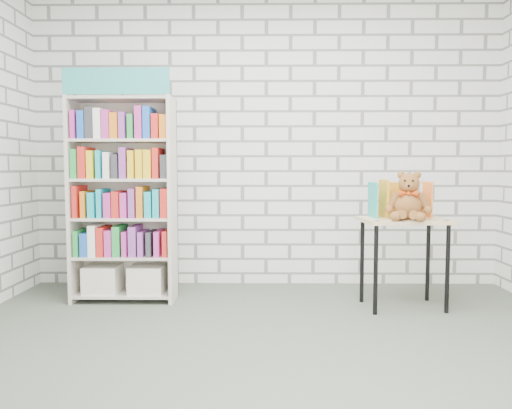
{
  "coord_description": "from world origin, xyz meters",
  "views": [
    {
      "loc": [
        -0.04,
        -2.88,
        1.14
      ],
      "look_at": [
        -0.09,
        0.95,
        0.86
      ],
      "focal_mm": 35.0,
      "sensor_mm": 36.0,
      "label": 1
    }
  ],
  "objects": [
    {
      "name": "room_shell",
      "position": [
        0.0,
        0.0,
        1.78
      ],
      "size": [
        4.52,
        4.02,
        2.81
      ],
      "color": "silver",
      "rests_on": "ground"
    },
    {
      "name": "display_table",
      "position": [
        1.11,
        1.16,
        0.63
      ],
      "size": [
        0.72,
        0.53,
        0.73
      ],
      "color": "#D2B27E",
      "rests_on": "ground"
    },
    {
      "name": "ground",
      "position": [
        0.0,
        0.0,
        0.0
      ],
      "size": [
        4.5,
        4.5,
        0.0
      ],
      "primitive_type": "plane",
      "color": "#495144",
      "rests_on": "ground"
    },
    {
      "name": "bookshelf",
      "position": [
        -1.22,
        1.36,
        0.89
      ],
      "size": [
        0.87,
        0.34,
        1.95
      ],
      "color": "beige",
      "rests_on": "ground"
    },
    {
      "name": "teddy_bear",
      "position": [
        1.12,
        1.05,
        0.89
      ],
      "size": [
        0.35,
        0.34,
        0.38
      ],
      "color": "brown",
      "rests_on": "display_table"
    },
    {
      "name": "table_books",
      "position": [
        1.1,
        1.27,
        0.88
      ],
      "size": [
        0.49,
        0.25,
        0.28
      ],
      "color": "teal",
      "rests_on": "display_table"
    }
  ]
}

